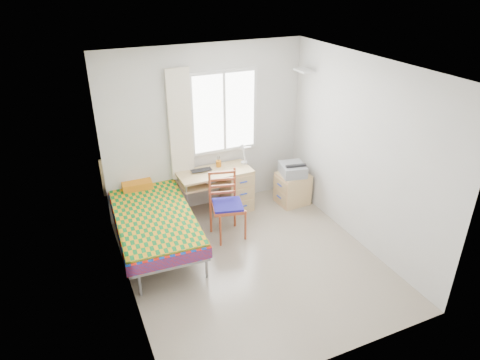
# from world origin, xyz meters

# --- Properties ---
(floor) EXTENTS (3.50, 3.50, 0.00)m
(floor) POSITION_xyz_m (0.00, 0.00, 0.00)
(floor) COLOR #BCAD93
(floor) RESTS_ON ground
(ceiling) EXTENTS (3.50, 3.50, 0.00)m
(ceiling) POSITION_xyz_m (0.00, 0.00, 2.60)
(ceiling) COLOR white
(ceiling) RESTS_ON wall_back
(wall_back) EXTENTS (3.20, 0.00, 3.20)m
(wall_back) POSITION_xyz_m (0.00, 1.75, 1.30)
(wall_back) COLOR silver
(wall_back) RESTS_ON ground
(wall_left) EXTENTS (0.00, 3.50, 3.50)m
(wall_left) POSITION_xyz_m (-1.60, 0.00, 1.30)
(wall_left) COLOR silver
(wall_left) RESTS_ON ground
(wall_right) EXTENTS (0.00, 3.50, 3.50)m
(wall_right) POSITION_xyz_m (1.60, 0.00, 1.30)
(wall_right) COLOR silver
(wall_right) RESTS_ON ground
(window) EXTENTS (1.10, 0.04, 1.30)m
(window) POSITION_xyz_m (0.30, 1.73, 1.55)
(window) COLOR white
(window) RESTS_ON wall_back
(curtain) EXTENTS (0.35, 0.05, 1.70)m
(curtain) POSITION_xyz_m (-0.42, 1.68, 1.45)
(curtain) COLOR #F0E5C6
(curtain) RESTS_ON wall_back
(floating_shelf) EXTENTS (0.20, 0.32, 0.03)m
(floating_shelf) POSITION_xyz_m (1.49, 1.40, 2.15)
(floating_shelf) COLOR white
(floating_shelf) RESTS_ON wall_right
(bed) EXTENTS (1.13, 2.25, 0.96)m
(bed) POSITION_xyz_m (-1.10, 1.02, 0.46)
(bed) COLOR gray
(bed) RESTS_ON floor
(desk) EXTENTS (1.16, 0.55, 0.72)m
(desk) POSITION_xyz_m (0.32, 1.45, 0.39)
(desk) COLOR tan
(desk) RESTS_ON floor
(chair) EXTENTS (0.52, 0.52, 1.00)m
(chair) POSITION_xyz_m (-0.06, 0.77, 0.56)
(chair) COLOR #AD4821
(chair) RESTS_ON floor
(cabinet) EXTENTS (0.51, 0.46, 0.53)m
(cabinet) POSITION_xyz_m (1.29, 1.20, 0.26)
(cabinet) COLOR tan
(cabinet) RESTS_ON floor
(printer) EXTENTS (0.45, 0.50, 0.19)m
(printer) POSITION_xyz_m (1.27, 1.20, 0.62)
(printer) COLOR #999CA0
(printer) RESTS_ON cabinet
(laptop) EXTENTS (0.33, 0.22, 0.03)m
(laptop) POSITION_xyz_m (-0.18, 1.49, 0.73)
(laptop) COLOR black
(laptop) RESTS_ON desk
(pen_cup) EXTENTS (0.09, 0.09, 0.10)m
(pen_cup) POSITION_xyz_m (0.13, 1.58, 0.77)
(pen_cup) COLOR orange
(pen_cup) RESTS_ON desk
(task_lamp) EXTENTS (0.23, 0.32, 0.41)m
(task_lamp) POSITION_xyz_m (0.49, 1.41, 0.97)
(task_lamp) COLOR white
(task_lamp) RESTS_ON desk
(book) EXTENTS (0.17, 0.22, 0.02)m
(book) POSITION_xyz_m (-0.16, 1.44, 0.59)
(book) COLOR gray
(book) RESTS_ON desk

